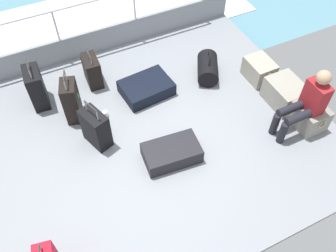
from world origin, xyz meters
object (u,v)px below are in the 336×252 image
Objects in this scene: cargo_crate_1 at (285,93)px; suitcase_2 at (96,128)px; suitcase_0 at (172,153)px; suitcase_3 at (36,88)px; cargo_crate_0 at (259,70)px; paper_cup at (105,114)px; duffel_bag at (208,68)px; passenger_seated at (306,102)px; suitcase_1 at (146,88)px; cargo_crate_2 at (309,116)px; suitcase_4 at (92,71)px; suitcase_5 at (71,101)px.

suitcase_2 reaches higher than cargo_crate_1.
cargo_crate_1 reaches higher than suitcase_0.
suitcase_3 reaches higher than suitcase_2.
cargo_crate_0 reaches higher than suitcase_0.
suitcase_0 is at bearing 26.56° from paper_cup.
cargo_crate_0 is at bearing 60.79° from duffel_bag.
suitcase_1 is (-1.67, -1.72, -0.46)m from passenger_seated.
cargo_crate_0 is at bearing -177.02° from cargo_crate_1.
suitcase_0 is 1.20× the size of duffel_bag.
duffel_bag reaches higher than cargo_crate_2.
passenger_seated is 10.85× the size of paper_cup.
paper_cup is (-1.49, -2.68, -0.14)m from cargo_crate_2.
suitcase_1 is at bearing -134.19° from passenger_seated.
suitcase_2 reaches higher than paper_cup.
duffel_bag is (0.08, 1.09, 0.06)m from suitcase_1.
suitcase_4 reaches higher than suitcase_0.
cargo_crate_0 is 0.77× the size of duffel_bag.
cargo_crate_0 is 0.68× the size of suitcase_2.
suitcase_1 is (-1.67, -1.90, -0.08)m from cargo_crate_2.
cargo_crate_0 is 2.21m from suitcase_0.
passenger_seated is at bearing 59.23° from paper_cup.
suitcase_0 is 1.33× the size of suitcase_4.
suitcase_0 is 1.12m from suitcase_2.
suitcase_1 is 8.34× the size of paper_cup.
duffel_bag is (0.70, 1.78, -0.08)m from suitcase_4.
suitcase_5 is at bearing -92.35° from duffel_bag.
suitcase_3 reaches higher than paper_cup.
suitcase_2 is at bearing -111.32° from passenger_seated.
suitcase_2 is (-1.08, -2.94, 0.10)m from cargo_crate_2.
cargo_crate_0 is at bearing 80.43° from suitcase_5.
suitcase_0 is (-0.34, -2.11, -0.07)m from cargo_crate_2.
suitcase_2 is (0.60, -1.04, 0.19)m from suitcase_1.
suitcase_4 is (-2.29, -2.41, -0.32)m from passenger_seated.
suitcase_4 reaches higher than duffel_bag.
suitcase_5 is 1.27× the size of duffel_bag.
cargo_crate_0 is 0.61× the size of suitcase_5.
suitcase_5 reaches higher than suitcase_1.
suitcase_4 reaches higher than suitcase_1.
passenger_seated is 2.44m from suitcase_1.
paper_cup is (-0.41, 0.26, -0.25)m from suitcase_2.
suitcase_4 reaches higher than paper_cup.
paper_cup is at bearing -120.77° from passenger_seated.
cargo_crate_1 is at bearing 69.34° from suitcase_5.
suitcase_2 is 1.25× the size of suitcase_4.
passenger_seated is 1.32× the size of suitcase_0.
suitcase_5 is (-0.61, -0.16, 0.05)m from suitcase_2.
paper_cup is at bearing -86.82° from duffel_bag.
passenger_seated is at bearing -90.00° from cargo_crate_2.
cargo_crate_2 is 3.07m from paper_cup.
suitcase_0 is 8.23× the size of paper_cup.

